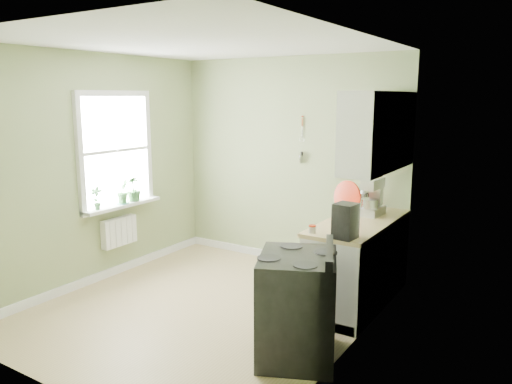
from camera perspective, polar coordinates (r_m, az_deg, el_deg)
The scene contains 21 objects.
floor at distance 5.45m, azimuth -5.77°, elevation -13.12°, with size 3.20×3.60×0.02m, color tan.
ceiling at distance 5.00m, azimuth -6.39°, elevation 16.66°, with size 3.20×3.60×0.02m, color white.
wall_back at distance 6.55m, azimuth 3.79°, elevation 3.40°, with size 3.20×0.02×2.70m, color #92A06D.
wall_left at distance 6.17m, azimuth -17.91°, elevation 2.43°, with size 0.02×3.60×2.70m, color #92A06D.
wall_right at distance 4.26m, azimuth 11.21°, elevation -0.85°, with size 0.02×3.60×2.70m, color #92A06D.
base_cabinets at distance 5.51m, azimuth 11.63°, elevation -8.04°, with size 0.60×1.60×0.87m, color silver.
countertop at distance 5.38m, azimuth 11.72°, elevation -3.44°, with size 0.64×1.60×0.04m, color #CEB77E.
upper_cabinets at distance 5.28m, azimuth 13.88°, elevation 6.76°, with size 0.35×1.40×0.80m, color silver.
window at distance 6.32m, azimuth -15.77°, elevation 4.57°, with size 0.06×1.14×1.44m.
window_sill at distance 6.37m, azimuth -15.02°, elevation -1.46°, with size 0.18×1.14×0.04m, color white.
radiator at distance 6.44m, azimuth -15.39°, elevation -4.38°, with size 0.12×0.50×0.35m, color white.
wall_utensils at distance 6.41m, azimuth 5.27°, elevation 5.14°, with size 0.02×0.14×0.58m.
stove at distance 4.34m, azimuth 4.75°, elevation -12.84°, with size 0.91×0.93×1.02m.
stand_mixer at distance 5.66m, azimuth 13.15°, elevation -0.63°, with size 0.24×0.39×0.45m.
kettle at distance 6.10m, azimuth 12.04°, elevation -0.63°, with size 0.19×0.11×0.20m.
coffee_maker at distance 4.66m, azimuth 10.17°, elevation -3.38°, with size 0.20×0.22×0.33m.
red_tray at distance 5.64m, azimuth 10.36°, elevation -0.59°, with size 0.37×0.37×0.02m, color #AB2009.
jar at distance 4.82m, azimuth 6.45°, elevation -4.22°, with size 0.07×0.07×0.08m.
plant_a at distance 6.08m, azimuth -17.77°, elevation -0.68°, with size 0.15×0.10×0.28m, color #326330.
plant_b at distance 6.33m, azimuth -15.00°, elevation 0.06°, with size 0.17×0.14×0.30m, color #326330.
plant_c at distance 6.46m, azimuth -13.80°, elevation 0.36°, with size 0.18×0.18×0.31m, color #326330.
Camera 1 is at (3.09, -3.90, 2.20)m, focal length 35.00 mm.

